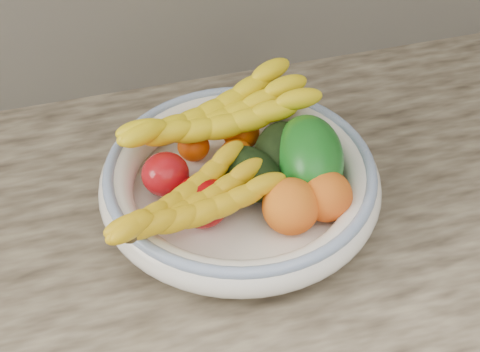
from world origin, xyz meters
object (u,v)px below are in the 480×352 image
fruit_bowl (240,182)px  banana_bunch_back (217,122)px  green_mango (309,158)px  banana_bunch_front (191,208)px

fruit_bowl → banana_bunch_back: banana_bunch_back is taller
green_mango → banana_bunch_front: 0.19m
fruit_bowl → banana_bunch_front: (-0.08, -0.06, 0.03)m
banana_bunch_back → banana_bunch_front: banana_bunch_back is taller
banana_bunch_back → banana_bunch_front: size_ratio=1.20×
green_mango → fruit_bowl: bearing=-174.2°
fruit_bowl → banana_bunch_front: size_ratio=1.49×
banana_bunch_front → green_mango: bearing=-7.5°
green_mango → banana_bunch_front: green_mango is taller
banana_bunch_front → fruit_bowl: bearing=12.5°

